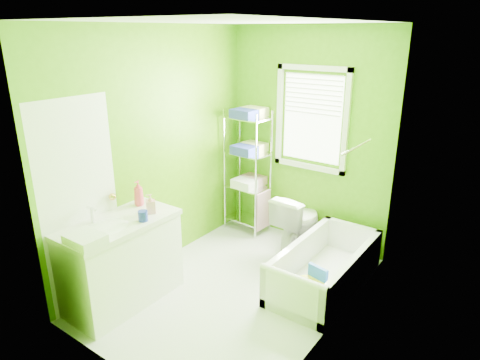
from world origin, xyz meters
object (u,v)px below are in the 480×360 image
Objects in this scene: bathtub at (324,273)px; wire_shelf_unit at (250,158)px; toilet at (298,221)px; vanity at (121,259)px.

wire_shelf_unit is (-1.40, 0.65, 0.85)m from bathtub.
vanity reaches higher than toilet.
toilet is at bearing 66.12° from vanity.
bathtub is 0.86m from toilet.
toilet is 2.13m from vanity.
wire_shelf_unit is at bearing 87.53° from vanity.
bathtub is 1.28× the size of vanity.
vanity is 0.70× the size of wire_shelf_unit.
wire_shelf_unit is at bearing 154.97° from bathtub.
bathtub is 2.03× the size of toilet.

